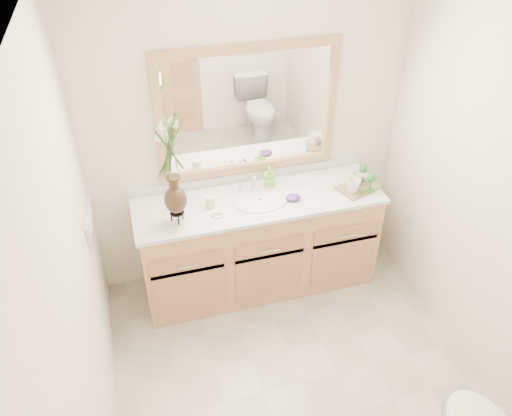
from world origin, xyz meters
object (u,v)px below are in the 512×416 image
object	(u,v)px
tumbler	(211,202)
tray	(358,188)
flower_vase	(171,157)
soap_bottle	(269,177)

from	to	relation	value
tumbler	tray	world-z (taller)	tumbler
flower_vase	tray	distance (m)	1.46
tumbler	flower_vase	bearing A→B (deg)	-158.00
tumbler	soap_bottle	distance (m)	0.50
flower_vase	tumbler	size ratio (longest dim) A/B	8.59
soap_bottle	tray	size ratio (longest dim) A/B	0.49
tumbler	tray	bearing A→B (deg)	-3.89
tumbler	soap_bottle	world-z (taller)	soap_bottle
flower_vase	tumbler	world-z (taller)	flower_vase
tumbler	tray	xyz separation A→B (m)	(1.12, -0.08, -0.04)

